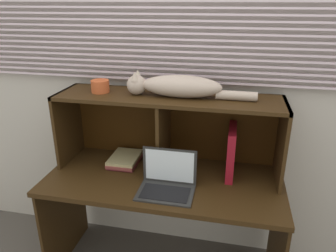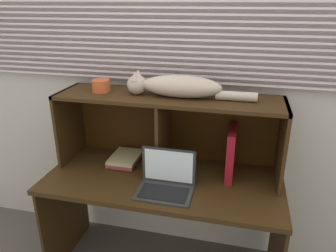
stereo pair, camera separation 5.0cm
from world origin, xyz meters
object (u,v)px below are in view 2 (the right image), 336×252
Objects in this scene: cat at (177,86)px; laptop at (166,182)px; binder_upright at (231,152)px; book_stack at (125,159)px; small_basket at (101,86)px.

laptop is at bearing -90.84° from cat.
cat is at bearing 180.00° from binder_upright.
small_basket is (-0.13, -0.00, 0.50)m from book_stack.
cat is 2.43× the size of laptop.
book_stack is (-0.35, 0.00, -0.52)m from cat.
cat is 2.46× the size of binder_upright.
cat is 0.52m from binder_upright.
binder_upright is at bearing -0.00° from cat.
small_basket reaches higher than binder_upright.
book_stack is at bearing 179.90° from binder_upright.
small_basket is (-0.48, 0.26, 0.47)m from laptop.
cat is 0.49m from small_basket.
small_basket is (-0.83, 0.00, 0.37)m from binder_upright.
book_stack is (-0.35, 0.26, -0.02)m from laptop.
laptop is 0.44m from binder_upright.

